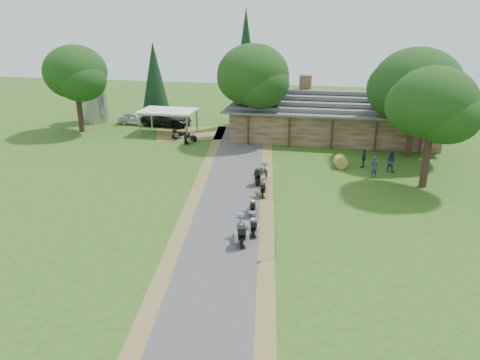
% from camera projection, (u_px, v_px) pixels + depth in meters
% --- Properties ---
extents(ground, '(120.00, 120.00, 0.00)m').
position_uv_depth(ground, '(222.00, 233.00, 27.57)').
color(ground, '#285317').
rests_on(ground, ground).
extents(driveway, '(51.95, 51.95, 0.00)m').
position_uv_depth(driveway, '(229.00, 207.00, 31.35)').
color(driveway, '#424244').
rests_on(driveway, ground).
extents(lodge, '(21.40, 9.40, 4.90)m').
position_uv_depth(lodge, '(333.00, 114.00, 47.77)').
color(lodge, '#4F3928').
rests_on(lodge, ground).
extents(silo, '(3.25, 3.25, 6.40)m').
position_uv_depth(silo, '(93.00, 94.00, 54.67)').
color(silo, gray).
rests_on(silo, ground).
extents(carport, '(5.88, 3.98, 2.52)m').
position_uv_depth(carport, '(169.00, 122.00, 49.82)').
color(carport, white).
rests_on(carport, ground).
extents(car_white_sedan, '(2.72, 5.41, 1.74)m').
position_uv_depth(car_white_sedan, '(135.00, 117.00, 53.99)').
color(car_white_sedan, silver).
rests_on(car_white_sedan, ground).
extents(car_dark_suv, '(3.29, 6.48, 2.39)m').
position_uv_depth(car_dark_suv, '(167.00, 115.00, 53.22)').
color(car_dark_suv, black).
rests_on(car_dark_suv, ground).
extents(motorcycle_row_a, '(1.19, 2.21, 1.44)m').
position_uv_depth(motorcycle_row_a, '(241.00, 230.00, 26.41)').
color(motorcycle_row_a, navy).
rests_on(motorcycle_row_a, ground).
extents(motorcycle_row_b, '(0.92, 1.78, 1.16)m').
position_uv_depth(motorcycle_row_b, '(253.00, 224.00, 27.47)').
color(motorcycle_row_b, '#9A9DA0').
rests_on(motorcycle_row_b, ground).
extents(motorcycle_row_c, '(0.83, 1.75, 1.15)m').
position_uv_depth(motorcycle_row_c, '(253.00, 205.00, 30.13)').
color(motorcycle_row_c, '#D2D012').
rests_on(motorcycle_row_c, ground).
extents(motorcycle_row_d, '(0.79, 1.79, 1.18)m').
position_uv_depth(motorcycle_row_d, '(263.00, 187.00, 33.23)').
color(motorcycle_row_d, '#B72E09').
rests_on(motorcycle_row_d, ground).
extents(motorcycle_row_e, '(1.05, 2.23, 1.47)m').
position_uv_depth(motorcycle_row_e, '(262.00, 173.00, 35.56)').
color(motorcycle_row_e, black).
rests_on(motorcycle_row_e, ground).
extents(motorcycle_carport_a, '(1.74, 1.47, 1.18)m').
position_uv_depth(motorcycle_carport_a, '(181.00, 133.00, 47.92)').
color(motorcycle_carport_a, orange).
rests_on(motorcycle_carport_a, ground).
extents(motorcycle_carport_b, '(1.12, 1.77, 1.15)m').
position_uv_depth(motorcycle_carport_b, '(191.00, 137.00, 46.30)').
color(motorcycle_carport_b, slate).
rests_on(motorcycle_carport_b, ground).
extents(person_a, '(0.73, 0.67, 2.08)m').
position_uv_depth(person_a, '(374.00, 165.00, 36.48)').
color(person_a, navy).
rests_on(person_a, ground).
extents(person_b, '(0.73, 0.65, 2.12)m').
position_uv_depth(person_b, '(391.00, 159.00, 37.89)').
color(person_b, navy).
rests_on(person_b, ground).
extents(person_c, '(0.48, 0.60, 1.89)m').
position_uv_depth(person_c, '(364.00, 157.00, 38.92)').
color(person_c, navy).
rests_on(person_c, ground).
extents(hay_bale, '(1.21, 1.14, 1.05)m').
position_uv_depth(hay_bale, '(341.00, 162.00, 39.03)').
color(hay_bale, olive).
rests_on(hay_bale, ground).
extents(sign_post, '(0.36, 0.06, 1.99)m').
position_uv_depth(sign_post, '(276.00, 241.00, 24.54)').
color(sign_post, gray).
rests_on(sign_post, ground).
extents(oak_lodge_left, '(6.99, 6.99, 10.60)m').
position_uv_depth(oak_lodge_left, '(253.00, 88.00, 45.60)').
color(oak_lodge_left, black).
rests_on(oak_lodge_left, ground).
extents(oak_lodge_right, '(7.72, 7.72, 10.18)m').
position_uv_depth(oak_lodge_right, '(415.00, 100.00, 40.52)').
color(oak_lodge_right, black).
rests_on(oak_lodge_right, ground).
extents(oak_driveway, '(6.01, 6.01, 10.18)m').
position_uv_depth(oak_driveway, '(432.00, 120.00, 33.22)').
color(oak_driveway, black).
rests_on(oak_driveway, ground).
extents(oak_silo, '(6.57, 6.57, 10.29)m').
position_uv_depth(oak_silo, '(77.00, 84.00, 49.25)').
color(oak_silo, black).
rests_on(oak_silo, ground).
extents(cedar_near, '(3.37, 3.37, 12.86)m').
position_uv_depth(cedar_near, '(246.00, 68.00, 51.72)').
color(cedar_near, black).
rests_on(cedar_near, ground).
extents(cedar_far, '(3.38, 3.38, 9.17)m').
position_uv_depth(cedar_far, '(155.00, 82.00, 54.50)').
color(cedar_far, black).
rests_on(cedar_far, ground).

